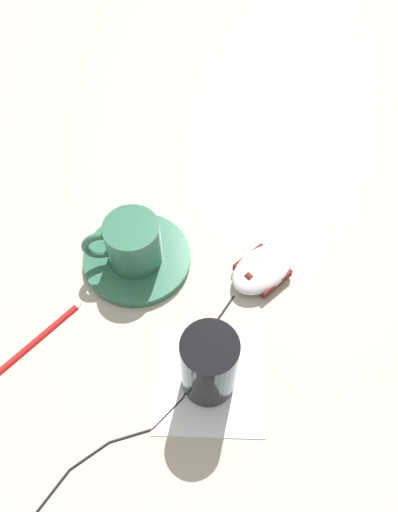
% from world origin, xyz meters
% --- Properties ---
extents(ground_plane, '(3.00, 3.00, 0.00)m').
position_xyz_m(ground_plane, '(0.00, 0.00, 0.00)').
color(ground_plane, '#B2A899').
extents(saucer, '(0.15, 0.15, 0.01)m').
position_xyz_m(saucer, '(-0.07, -0.03, 0.01)').
color(saucer, '#2D664C').
rests_on(saucer, ground).
extents(coffee_cup, '(0.07, 0.11, 0.07)m').
position_xyz_m(coffee_cup, '(-0.06, -0.03, 0.05)').
color(coffee_cup, '#2D664C').
rests_on(coffee_cup, saucer).
extents(computer_mouse, '(0.11, 0.11, 0.03)m').
position_xyz_m(computer_mouse, '(-0.05, 0.14, 0.01)').
color(computer_mouse, silver).
rests_on(computer_mouse, ground).
extents(mouse_cable, '(0.33, 0.21, 0.00)m').
position_xyz_m(mouse_cable, '(0.15, -0.00, 0.00)').
color(mouse_cable, black).
rests_on(mouse_cable, ground).
extents(napkin_under_glass, '(0.14, 0.14, 0.00)m').
position_xyz_m(napkin_under_glass, '(0.10, 0.08, 0.00)').
color(napkin_under_glass, white).
rests_on(napkin_under_glass, ground).
extents(drinking_glass, '(0.06, 0.06, 0.11)m').
position_xyz_m(drinking_glass, '(0.11, 0.08, 0.06)').
color(drinking_glass, black).
rests_on(drinking_glass, napkin_under_glass).
extents(pen, '(0.11, 0.10, 0.01)m').
position_xyz_m(pen, '(0.06, -0.14, 0.00)').
color(pen, '#B21919').
rests_on(pen, ground).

